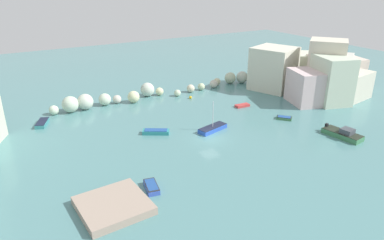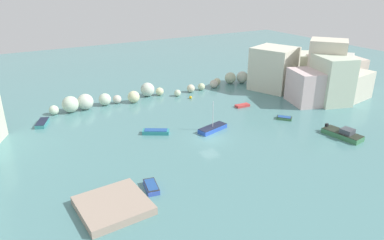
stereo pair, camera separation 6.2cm
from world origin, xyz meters
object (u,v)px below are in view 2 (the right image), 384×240
at_px(stone_dock, 113,205).
at_px(moored_boat_4, 156,132).
at_px(moored_boat_3, 343,134).
at_px(channel_buoy, 191,97).
at_px(moored_boat_0, 213,128).
at_px(moored_boat_2, 242,106).
at_px(moored_boat_1, 42,123).
at_px(moored_boat_5, 284,118).
at_px(moored_boat_6, 151,187).

height_order(stone_dock, moored_boat_4, stone_dock).
bearing_deg(moored_boat_3, channel_buoy, -165.72).
relative_size(stone_dock, moored_boat_4, 1.64).
distance_m(moored_boat_0, moored_boat_2, 11.99).
distance_m(moored_boat_1, moored_boat_3, 45.41).
bearing_deg(moored_boat_4, moored_boat_1, -9.20).
distance_m(moored_boat_5, moored_boat_6, 28.12).
height_order(moored_boat_0, moored_boat_2, moored_boat_0).
xyz_separation_m(moored_boat_1, moored_boat_2, (32.18, -8.90, -0.10)).
bearing_deg(moored_boat_6, moored_boat_3, -81.80).
xyz_separation_m(stone_dock, moored_boat_0, (19.14, 11.33, -0.05)).
bearing_deg(moored_boat_1, stone_dock, 28.25).
xyz_separation_m(moored_boat_0, moored_boat_1, (-21.90, 15.06, -0.05)).
bearing_deg(moored_boat_2, moored_boat_3, 108.57).
xyz_separation_m(channel_buoy, moored_boat_0, (-4.45, -14.57, 0.09)).
xyz_separation_m(moored_boat_1, moored_boat_6, (7.50, -25.02, 0.01)).
bearing_deg(moored_boat_4, moored_boat_6, 94.71).
relative_size(channel_buoy, moored_boat_3, 0.09).
bearing_deg(moored_boat_5, moored_boat_1, 22.38).
height_order(channel_buoy, moored_boat_2, channel_buoy).
bearing_deg(moored_boat_0, stone_dock, 16.18).
distance_m(moored_boat_4, moored_boat_5, 21.09).
bearing_deg(moored_boat_1, moored_boat_4, 72.01).
relative_size(stone_dock, moored_boat_1, 1.73).
distance_m(moored_boat_1, moored_boat_2, 33.39).
distance_m(moored_boat_3, moored_boat_6, 29.50).
bearing_deg(moored_boat_0, moored_boat_5, 156.60).
bearing_deg(moored_boat_1, moored_boat_3, 76.75).
bearing_deg(moored_boat_0, moored_boat_2, -163.49).
height_order(channel_buoy, moored_boat_5, channel_buoy).
distance_m(moored_boat_1, moored_boat_6, 26.12).
distance_m(stone_dock, channel_buoy, 35.03).
distance_m(stone_dock, moored_boat_3, 34.19).
bearing_deg(moored_boat_3, moored_boat_5, -173.01).
bearing_deg(moored_boat_3, moored_boat_6, -100.64).
xyz_separation_m(channel_buoy, moored_boat_1, (-26.35, 0.49, 0.05)).
bearing_deg(channel_buoy, moored_boat_2, -55.25).
bearing_deg(moored_boat_5, moored_boat_0, 39.73).
distance_m(moored_boat_0, moored_boat_4, 8.52).
xyz_separation_m(moored_boat_0, moored_boat_4, (-7.89, 3.20, -0.05)).
distance_m(moored_boat_1, moored_boat_4, 18.36).
height_order(moored_boat_0, moored_boat_3, moored_boat_0).
height_order(moored_boat_0, moored_boat_1, moored_boat_0).
distance_m(channel_buoy, moored_boat_6, 30.94).
relative_size(moored_boat_1, moored_boat_3, 0.65).
distance_m(moored_boat_4, moored_boat_6, 14.68).
xyz_separation_m(moored_boat_5, moored_boat_6, (-26.96, -7.98, 0.09)).
xyz_separation_m(moored_boat_2, moored_boat_3, (4.78, -17.48, 0.31)).
bearing_deg(moored_boat_0, moored_boat_6, 20.21).
xyz_separation_m(moored_boat_0, moored_boat_6, (-14.41, -9.96, -0.04)).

